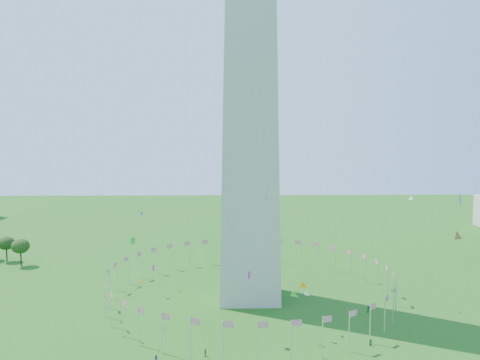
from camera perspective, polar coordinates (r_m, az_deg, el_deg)
The scene contains 2 objects.
flag_ring at distance 137.25m, azimuth 1.14°, elevation -12.40°, with size 80.24×80.24×9.00m.
kites_aloft at distance 109.94m, azimuth 8.26°, elevation -9.13°, with size 81.07×73.71×31.66m.
Camera 1 is at (-5.34, -80.91, 45.39)m, focal length 35.00 mm.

